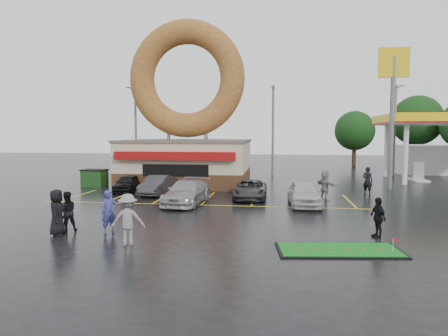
# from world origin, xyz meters

# --- Properties ---
(ground) EXTENTS (120.00, 120.00, 0.00)m
(ground) POSITION_xyz_m (0.00, 0.00, 0.00)
(ground) COLOR black
(ground) RESTS_ON ground
(donut_shop) EXTENTS (10.20, 8.70, 13.50)m
(donut_shop) POSITION_xyz_m (-3.00, 12.97, 4.46)
(donut_shop) COLOR #472B19
(donut_shop) RESTS_ON ground
(gas_station) EXTENTS (12.30, 13.65, 5.90)m
(gas_station) POSITION_xyz_m (20.00, 20.94, 3.70)
(gas_station) COLOR silver
(gas_station) RESTS_ON ground
(shell_sign) EXTENTS (2.20, 0.36, 10.60)m
(shell_sign) POSITION_xyz_m (13.00, 12.00, 7.38)
(shell_sign) COLOR slate
(shell_sign) RESTS_ON ground
(streetlight_left) EXTENTS (0.40, 2.21, 9.00)m
(streetlight_left) POSITION_xyz_m (-10.00, 19.92, 4.78)
(streetlight_left) COLOR slate
(streetlight_left) RESTS_ON ground
(streetlight_mid) EXTENTS (0.40, 2.21, 9.00)m
(streetlight_mid) POSITION_xyz_m (4.00, 20.92, 4.78)
(streetlight_mid) COLOR slate
(streetlight_mid) RESTS_ON ground
(streetlight_right) EXTENTS (0.40, 2.21, 9.00)m
(streetlight_right) POSITION_xyz_m (16.00, 21.92, 4.78)
(streetlight_right) COLOR slate
(streetlight_right) RESTS_ON ground
(tree_far_c) EXTENTS (6.30, 6.30, 9.00)m
(tree_far_c) POSITION_xyz_m (22.00, 34.00, 5.84)
(tree_far_c) COLOR #332114
(tree_far_c) RESTS_ON ground
(tree_far_d) EXTENTS (4.90, 4.90, 7.00)m
(tree_far_d) POSITION_xyz_m (14.00, 32.00, 4.53)
(tree_far_d) COLOR #332114
(tree_far_d) RESTS_ON ground
(car_black) EXTENTS (1.78, 3.74, 1.24)m
(car_black) POSITION_xyz_m (-6.33, 8.00, 0.62)
(car_black) COLOR black
(car_black) RESTS_ON ground
(car_dgrey) EXTENTS (1.79, 4.16, 1.33)m
(car_dgrey) POSITION_xyz_m (-3.73, 6.97, 0.67)
(car_dgrey) COLOR #2E2F31
(car_dgrey) RESTS_ON ground
(car_silver) EXTENTS (2.40, 5.11, 1.44)m
(car_silver) POSITION_xyz_m (-0.91, 3.66, 0.72)
(car_silver) COLOR #9A9A9F
(car_silver) RESTS_ON ground
(car_grey) EXTENTS (2.04, 4.43, 1.23)m
(car_grey) POSITION_xyz_m (2.76, 6.04, 0.62)
(car_grey) COLOR #313134
(car_grey) RESTS_ON ground
(car_white) EXTENTS (1.97, 4.37, 1.46)m
(car_white) POSITION_xyz_m (6.05, 3.98, 0.73)
(car_white) COLOR silver
(car_white) RESTS_ON ground
(person_blue) EXTENTS (0.80, 0.79, 1.85)m
(person_blue) POSITION_xyz_m (-2.58, -3.74, 0.93)
(person_blue) COLOR navy
(person_blue) RESTS_ON ground
(person_blackjkt) EXTENTS (1.08, 1.05, 1.76)m
(person_blackjkt) POSITION_xyz_m (-4.54, -3.67, 0.88)
(person_blackjkt) COLOR black
(person_blackjkt) RESTS_ON ground
(person_hoodie) EXTENTS (1.41, 1.02, 1.97)m
(person_hoodie) POSITION_xyz_m (-1.14, -5.30, 0.99)
(person_hoodie) COLOR gray
(person_hoodie) RESTS_ON ground
(person_bystander) EXTENTS (0.85, 1.08, 1.94)m
(person_bystander) POSITION_xyz_m (-4.61, -4.32, 0.97)
(person_bystander) COLOR black
(person_bystander) RESTS_ON ground
(person_cameraman) EXTENTS (0.70, 1.05, 1.67)m
(person_cameraman) POSITION_xyz_m (8.59, -2.85, 0.83)
(person_cameraman) COLOR black
(person_cameraman) RESTS_ON ground
(person_walker_near) EXTENTS (1.47, 1.79, 1.92)m
(person_walker_near) POSITION_xyz_m (7.51, 6.15, 0.96)
(person_walker_near) COLOR gray
(person_walker_near) RESTS_ON ground
(person_walker_far) EXTENTS (0.85, 0.78, 1.94)m
(person_walker_far) POSITION_xyz_m (10.68, 8.79, 0.97)
(person_walker_far) COLOR black
(person_walker_far) RESTS_ON ground
(dumpster) EXTENTS (1.91, 1.38, 1.30)m
(dumpster) POSITION_xyz_m (-9.99, 10.37, 0.65)
(dumpster) COLOR #1B431A
(dumpster) RESTS_ON ground
(putting_green) EXTENTS (4.65, 2.42, 0.56)m
(putting_green) POSITION_xyz_m (6.74, -5.03, 0.04)
(putting_green) COLOR black
(putting_green) RESTS_ON ground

